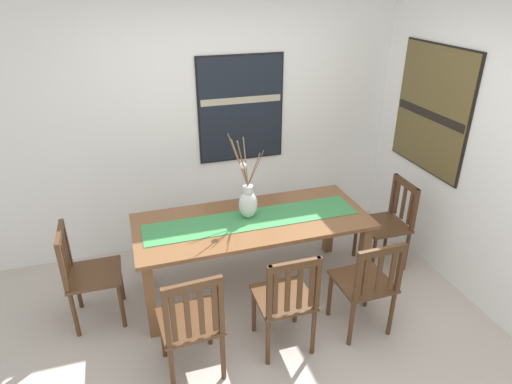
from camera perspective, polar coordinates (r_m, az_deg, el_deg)
ground_plane at (r=3.67m, az=3.75°, el=-19.86°), size 6.40×6.40×0.03m
wall_back at (r=4.51m, az=-4.27°, el=9.74°), size 6.40×0.12×2.70m
dining_table at (r=3.88m, az=-0.50°, el=-4.86°), size 2.03×0.85×0.72m
table_runner at (r=3.82m, az=-0.51°, el=-3.55°), size 1.87×0.36×0.01m
centerpiece_vase at (r=3.78m, az=-1.06°, el=-1.18°), size 0.24×0.28×0.74m
chair_0 at (r=3.36m, az=3.94°, el=-13.66°), size 0.42×0.42×0.90m
chair_1 at (r=3.87m, az=-21.10°, el=-9.73°), size 0.42×0.42×0.88m
chair_2 at (r=3.62m, az=14.12°, el=-11.39°), size 0.43×0.43×0.88m
chair_3 at (r=3.19m, az=-8.35°, el=-16.41°), size 0.44×0.44×0.92m
chair_4 at (r=4.49m, az=16.76°, el=-3.75°), size 0.43×0.43×0.88m
painting_on_back_wall at (r=4.47m, az=-1.98°, el=10.70°), size 0.87×0.05×1.06m
painting_on_side_wall at (r=4.48m, az=21.86°, el=9.88°), size 0.05×1.00×1.17m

